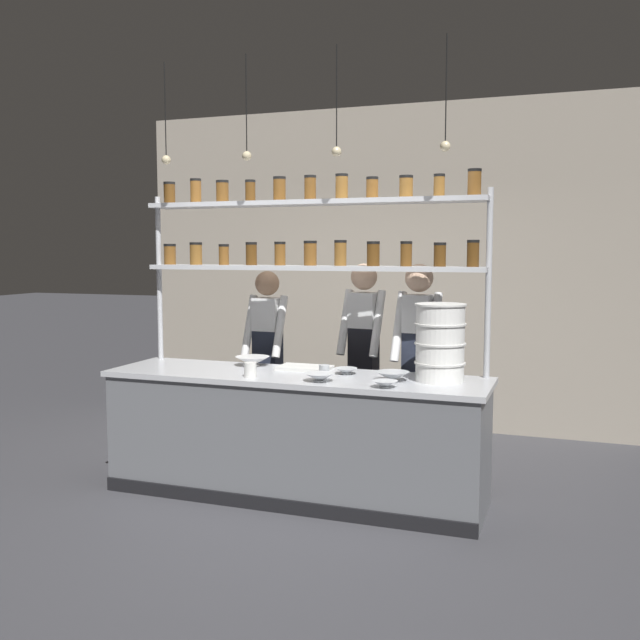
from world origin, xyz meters
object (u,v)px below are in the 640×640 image
chef_center (363,350)px  prep_bowl_center_front (320,377)px  spice_shelf_unit (310,240)px  cutting_board (304,368)px  prep_bowl_near_right (392,376)px  chef_right (418,357)px  serving_cup_front (250,370)px  chef_left (267,353)px  prep_bowl_near_left (252,361)px  serving_cup_by_board (324,371)px  container_stack (440,342)px  prep_bowl_center_back (346,371)px  prep_bowl_far_left (385,384)px

chef_center → prep_bowl_center_front: (-0.01, -1.05, -0.05)m
spice_shelf_unit → cutting_board: bearing=-92.9°
cutting_board → prep_bowl_near_right: prep_bowl_near_right is taller
chef_right → cutting_board: bearing=-147.8°
chef_center → serving_cup_front: 1.19m
chef_left → chef_right: chef_right is taller
prep_bowl_near_left → serving_cup_by_board: (0.69, -0.25, 0.01)m
chef_right → serving_cup_front: 1.34m
prep_bowl_near_left → prep_bowl_near_right: prep_bowl_near_left is taller
chef_center → cutting_board: 0.68m
prep_bowl_near_left → spice_shelf_unit: bearing=11.0°
serving_cup_front → serving_cup_by_board: bearing=24.1°
chef_left → chef_right: (1.34, -0.14, 0.05)m
spice_shelf_unit → prep_bowl_center_front: (0.28, -0.54, -0.96)m
cutting_board → prep_bowl_near_left: (-0.45, 0.01, 0.02)m
chef_center → chef_right: bearing=-16.8°
chef_left → cutting_board: (0.54, -0.53, -0.02)m
prep_bowl_center_front → spice_shelf_unit: bearing=117.0°
container_stack → chef_left: bearing=157.2°
prep_bowl_near_right → serving_cup_by_board: (-0.51, 0.02, 0.01)m
spice_shelf_unit → chef_center: size_ratio=1.59×
cutting_board → prep_bowl_near_left: 0.45m
prep_bowl_center_front → serving_cup_front: size_ratio=1.96×
prep_bowl_center_back → prep_bowl_far_left: bearing=-45.4°
prep_bowl_near_left → chef_right: bearing=17.1°
serving_cup_front → serving_cup_by_board: serving_cup_front is taller
prep_bowl_center_back → container_stack: bearing=-3.8°
chef_center → prep_bowl_center_back: bearing=-78.1°
spice_shelf_unit → chef_center: (0.29, 0.51, -0.91)m
container_stack → prep_bowl_far_left: (-0.30, -0.36, -0.25)m
chef_center → prep_bowl_far_left: size_ratio=10.07×
prep_bowl_center_back → prep_bowl_near_right: size_ratio=0.70×
cutting_board → prep_bowl_center_front: 0.52m
prep_bowl_near_right → container_stack: bearing=18.8°
prep_bowl_near_right → serving_cup_front: bearing=-168.6°
chef_right → prep_bowl_near_right: bearing=-88.1°
chef_center → prep_bowl_near_right: size_ratio=7.18×
chef_center → container_stack: chef_center is taller
prep_bowl_center_back → prep_bowl_far_left: size_ratio=0.98×
container_stack → serving_cup_by_board: size_ratio=6.53×
container_stack → chef_right: bearing=116.2°
chef_left → prep_bowl_center_back: size_ratio=9.86×
chef_right → cutting_board: (-0.80, -0.40, -0.07)m
chef_left → prep_bowl_center_front: chef_left is taller
chef_right → prep_bowl_center_back: 0.66m
prep_bowl_center_back → serving_cup_by_board: size_ratio=2.02×
container_stack → serving_cup_by_board: container_stack is taller
prep_bowl_center_back → prep_bowl_center_front: bearing=-103.8°
prep_bowl_near_left → prep_bowl_center_back: prep_bowl_near_left is taller
spice_shelf_unit → serving_cup_by_board: bearing=-54.7°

